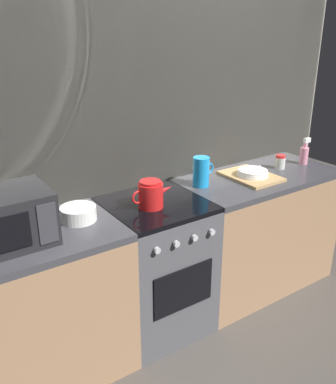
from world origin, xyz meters
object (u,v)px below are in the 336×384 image
stove_unit (156,266)px  dish_pile (251,175)px  pitcher (201,172)px  spray_bottle (305,154)px  microwave (2,219)px  spice_jar (280,162)px  kettle (151,194)px  mixing_bowl (78,214)px

stove_unit → dish_pile: (0.81, -0.00, 0.47)m
pitcher → spray_bottle: size_ratio=0.99×
stove_unit → microwave: size_ratio=1.96×
microwave → spice_jar: (2.02, 0.04, -0.08)m
kettle → dish_pile: (0.86, 0.03, -0.06)m
pitcher → spice_jar: bearing=-4.0°
kettle → mixing_bowl: (-0.43, 0.07, -0.04)m
stove_unit → spice_jar: size_ratio=8.57×
kettle → spice_jar: bearing=2.9°
stove_unit → pitcher: (0.41, 0.07, 0.55)m
microwave → spray_bottle: (2.26, 0.01, -0.06)m
stove_unit → spray_bottle: size_ratio=4.43×
microwave → spray_bottle: bearing=0.3°
mixing_bowl → spice_jar: spice_jar is taller
stove_unit → spice_jar: spice_jar is taller
spice_jar → spray_bottle: bearing=-6.1°
dish_pile → mixing_bowl: bearing=178.2°
kettle → dish_pile: 0.86m
pitcher → dish_pile: size_ratio=0.50×
pitcher → spice_jar: size_ratio=1.90×
mixing_bowl → dish_pile: 1.29m
pitcher → dish_pile: bearing=-11.1°
stove_unit → mixing_bowl: mixing_bowl is taller
spice_jar → microwave: bearing=-178.9°
pitcher → stove_unit: bearing=-169.8°
kettle → spice_jar: kettle is taller
microwave → spray_bottle: 2.26m
stove_unit → mixing_bowl: 0.69m
dish_pile → kettle: bearing=-177.8°
kettle → stove_unit: bearing=34.0°
dish_pile → spray_bottle: (0.56, 0.00, 0.06)m
stove_unit → spice_jar: bearing=1.2°
spice_jar → spray_bottle: 0.24m
mixing_bowl → spray_bottle: (1.85, -0.04, 0.04)m
dish_pile → pitcher: bearing=168.9°
mixing_bowl → microwave: bearing=-172.9°
dish_pile → spice_jar: size_ratio=3.81×
mixing_bowl → pitcher: 0.90m
pitcher → spice_jar: pitcher is taller
spice_jar → spray_bottle: spray_bottle is taller
microwave → kettle: size_ratio=1.62×
stove_unit → kettle: bearing=-146.0°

